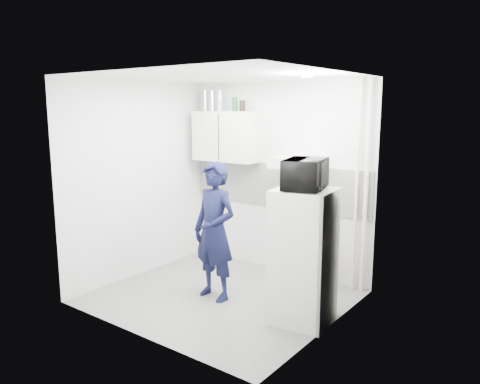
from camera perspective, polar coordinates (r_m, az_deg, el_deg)
The scene contains 22 objects.
floor at distance 5.80m, azimuth -2.37°, elevation -12.60°, with size 2.80×2.80×0.00m, color slate.
ceiling at distance 5.35m, azimuth -2.58°, elevation 13.97°, with size 2.80×2.80×0.00m, color white.
wall_back at distance 6.43m, azimuth 4.59°, elevation 1.72°, with size 2.80×2.80×0.00m, color silver.
wall_left at distance 6.40m, azimuth -12.24°, elevation 1.46°, with size 2.60×2.60×0.00m, color silver.
wall_right at distance 4.69m, azimuth 10.93°, elevation -1.67°, with size 2.60×2.60×0.00m, color silver.
person at distance 5.52m, azimuth -3.11°, elevation -4.80°, with size 0.60×0.39×1.64m, color black.
stove at distance 6.16m, azimuth 7.50°, elevation -7.38°, with size 0.49×0.49×0.79m, color beige.
fridge at distance 5.00m, azimuth 7.73°, elevation -7.77°, with size 0.59×0.59×1.43m, color silver.
stove_top at distance 6.05m, azimuth 7.59°, elevation -3.68°, with size 0.47×0.47×0.03m, color black.
saucepan at distance 5.96m, azimuth 7.93°, elevation -3.20°, with size 0.20×0.20×0.11m, color silver.
microwave at distance 4.80m, azimuth 7.98°, elevation 2.17°, with size 0.38×0.56×0.31m, color black.
bottle_a at distance 6.90m, azimuth -4.30°, elevation 11.03°, with size 0.07×0.07×0.29m, color silver.
bottle_b at distance 6.82m, azimuth -3.44°, elevation 11.03°, with size 0.08×0.08×0.29m, color silver.
bottle_c at distance 6.73m, azimuth -2.49°, elevation 11.07°, with size 0.07×0.07×0.30m, color #B2B7BC.
canister_a at distance 6.56m, azimuth -0.64°, elevation 10.65°, with size 0.08×0.08×0.19m, color #144C1E.
canister_b at distance 6.48m, azimuth 0.29°, elevation 10.47°, with size 0.08×0.08×0.15m, color black.
upper_cabinet at distance 6.66m, azimuth -1.66°, elevation 6.80°, with size 1.00×0.35×0.70m, color silver.
range_hood at distance 5.95m, azimuth 7.01°, elevation 3.60°, with size 0.60×0.50×0.14m, color beige.
backsplash at distance 6.44m, azimuth 4.50°, elevation 0.82°, with size 2.74×0.03×0.60m, color white.
pipe_a at distance 5.78m, azimuth 15.12°, elevation 0.42°, with size 0.05×0.05×2.60m, color beige.
pipe_b at distance 5.82m, azimuth 14.02°, elevation 0.54°, with size 0.04×0.04×2.60m, color beige.
ceiling_spot_fixture at distance 4.96m, azimuth 8.20°, elevation 13.82°, with size 0.10×0.10×0.02m, color white.
Camera 1 is at (3.38, -4.14, 2.26)m, focal length 35.00 mm.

